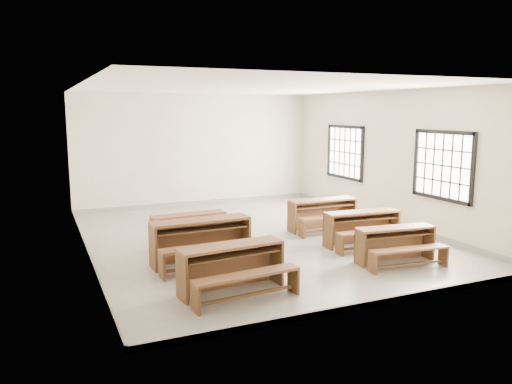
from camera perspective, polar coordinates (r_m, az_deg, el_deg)
name	(u,v)px	position (r m, az deg, el deg)	size (l,w,h in m)	color
room	(260,139)	(10.62, 0.45, 6.13)	(8.50, 8.50, 3.20)	gray
desk_set_0	(233,265)	(7.61, -2.65, -8.34)	(1.71, 1.00, 0.74)	brown
desk_set_1	(202,238)	(9.02, -6.19, -5.27)	(1.83, 0.99, 0.81)	brown
desk_set_2	(190,228)	(10.13, -7.57, -4.10)	(1.57, 0.89, 0.68)	brown
desk_set_3	(396,242)	(9.39, 15.75, -5.55)	(1.53, 0.92, 0.66)	brown
desk_set_4	(363,226)	(10.39, 12.15, -3.80)	(1.63, 0.94, 0.71)	brown
desk_set_5	(323,212)	(11.56, 7.71, -2.31)	(1.62, 0.87, 0.72)	brown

